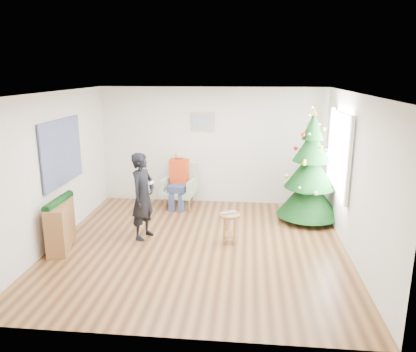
# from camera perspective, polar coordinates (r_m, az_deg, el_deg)

# --- Properties ---
(floor) EXTENTS (5.00, 5.00, 0.00)m
(floor) POSITION_cam_1_polar(r_m,az_deg,el_deg) (7.11, -1.31, -9.82)
(floor) COLOR brown
(floor) RESTS_ON ground
(ceiling) EXTENTS (5.00, 5.00, 0.00)m
(ceiling) POSITION_cam_1_polar(r_m,az_deg,el_deg) (6.48, -1.44, 11.59)
(ceiling) COLOR white
(ceiling) RESTS_ON wall_back
(wall_back) EXTENTS (5.00, 0.00, 5.00)m
(wall_back) POSITION_cam_1_polar(r_m,az_deg,el_deg) (9.11, 0.57, 4.24)
(wall_back) COLOR silver
(wall_back) RESTS_ON floor
(wall_front) EXTENTS (5.00, 0.00, 5.00)m
(wall_front) POSITION_cam_1_polar(r_m,az_deg,el_deg) (4.33, -5.49, -7.75)
(wall_front) COLOR silver
(wall_front) RESTS_ON floor
(wall_left) EXTENTS (0.00, 5.00, 5.00)m
(wall_left) POSITION_cam_1_polar(r_m,az_deg,el_deg) (7.41, -20.93, 0.84)
(wall_left) COLOR silver
(wall_left) RESTS_ON floor
(wall_right) EXTENTS (0.00, 5.00, 5.00)m
(wall_right) POSITION_cam_1_polar(r_m,az_deg,el_deg) (6.84, 19.89, -0.15)
(wall_right) COLOR silver
(wall_right) RESTS_ON floor
(window_panel) EXTENTS (0.04, 1.30, 1.40)m
(window_panel) POSITION_cam_1_polar(r_m,az_deg,el_deg) (7.74, 18.07, 3.17)
(window_panel) COLOR white
(window_panel) RESTS_ON wall_right
(curtains) EXTENTS (0.05, 1.75, 1.50)m
(curtains) POSITION_cam_1_polar(r_m,az_deg,el_deg) (7.74, 17.85, 3.17)
(curtains) COLOR white
(curtains) RESTS_ON wall_right
(christmas_tree) EXTENTS (1.25, 1.25, 2.26)m
(christmas_tree) POSITION_cam_1_polar(r_m,az_deg,el_deg) (8.21, 14.20, 0.60)
(christmas_tree) COLOR #3F2816
(christmas_tree) RESTS_ON floor
(stool) EXTENTS (0.36, 0.36, 0.54)m
(stool) POSITION_cam_1_polar(r_m,az_deg,el_deg) (7.12, 3.06, -7.36)
(stool) COLOR brown
(stool) RESTS_ON floor
(laptop) EXTENTS (0.35, 0.32, 0.02)m
(laptop) POSITION_cam_1_polar(r_m,az_deg,el_deg) (7.03, 3.09, -5.26)
(laptop) COLOR silver
(laptop) RESTS_ON stool
(armchair) EXTENTS (0.79, 0.75, 0.97)m
(armchair) POSITION_cam_1_polar(r_m,az_deg,el_deg) (8.99, -4.02, -2.12)
(armchair) COLOR #94AE8C
(armchair) RESTS_ON floor
(seated_person) EXTENTS (0.44, 0.60, 1.28)m
(seated_person) POSITION_cam_1_polar(r_m,az_deg,el_deg) (8.87, -4.18, -0.39)
(seated_person) COLOR navy
(seated_person) RESTS_ON armchair
(standing_man) EXTENTS (0.54, 0.66, 1.57)m
(standing_man) POSITION_cam_1_polar(r_m,az_deg,el_deg) (7.28, -9.13, -2.82)
(standing_man) COLOR black
(standing_man) RESTS_ON floor
(game_controller) EXTENTS (0.08, 0.13, 0.04)m
(game_controller) POSITION_cam_1_polar(r_m,az_deg,el_deg) (7.14, -7.97, -0.94)
(game_controller) COLOR white
(game_controller) RESTS_ON standing_man
(console) EXTENTS (0.53, 1.04, 0.80)m
(console) POSITION_cam_1_polar(r_m,az_deg,el_deg) (7.36, -20.03, -6.51)
(console) COLOR brown
(console) RESTS_ON floor
(garland) EXTENTS (0.14, 0.90, 0.14)m
(garland) POSITION_cam_1_polar(r_m,az_deg,el_deg) (7.23, -20.32, -3.40)
(garland) COLOR black
(garland) RESTS_ON console
(tapestry) EXTENTS (0.03, 1.50, 1.15)m
(tapestry) POSITION_cam_1_polar(r_m,az_deg,el_deg) (7.60, -19.84, 3.20)
(tapestry) COLOR black
(tapestry) RESTS_ON wall_left
(framed_picture) EXTENTS (0.52, 0.05, 0.42)m
(framed_picture) POSITION_cam_1_polar(r_m,az_deg,el_deg) (9.01, -0.72, 7.67)
(framed_picture) COLOR tan
(framed_picture) RESTS_ON wall_back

